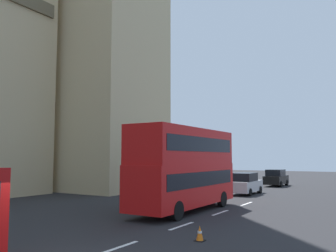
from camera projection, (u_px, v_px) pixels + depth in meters
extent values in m
cube|color=silver|center=(118.00, 248.00, 12.36)|extent=(2.20, 0.16, 0.01)
cube|color=silver|center=(182.00, 226.00, 16.27)|extent=(2.20, 0.16, 0.01)
cube|color=silver|center=(220.00, 213.00, 20.18)|extent=(2.20, 0.16, 0.01)
cube|color=silver|center=(247.00, 204.00, 24.09)|extent=(2.20, 0.16, 0.01)
cube|color=red|center=(185.00, 184.00, 20.87)|extent=(9.20, 2.50, 2.40)
cube|color=black|center=(185.00, 178.00, 20.90)|extent=(8.28, 2.54, 0.84)
cube|color=red|center=(185.00, 147.00, 21.07)|extent=(9.01, 2.50, 2.10)
cube|color=black|center=(185.00, 145.00, 21.08)|extent=(8.28, 2.54, 0.84)
cylinder|color=black|center=(222.00, 199.00, 22.69)|extent=(1.00, 0.30, 1.00)
cylinder|color=black|center=(177.00, 211.00, 17.68)|extent=(1.00, 0.30, 1.00)
cube|color=#B7B7BC|center=(245.00, 186.00, 30.57)|extent=(4.40, 1.80, 0.90)
cube|color=black|center=(244.00, 177.00, 30.47)|extent=(2.46, 1.66, 0.70)
cylinder|color=black|center=(259.00, 190.00, 31.31)|extent=(0.64, 0.30, 0.64)
cylinder|color=black|center=(249.00, 192.00, 28.92)|extent=(0.64, 0.30, 0.64)
cube|color=black|center=(276.00, 180.00, 39.35)|extent=(4.40, 1.80, 0.90)
cube|color=black|center=(275.00, 173.00, 39.25)|extent=(2.46, 1.66, 0.70)
cylinder|color=black|center=(287.00, 183.00, 40.09)|extent=(0.64, 0.30, 0.64)
cylinder|color=black|center=(280.00, 184.00, 37.70)|extent=(0.64, 0.30, 0.64)
cube|color=black|center=(200.00, 241.00, 13.37)|extent=(0.36, 0.36, 0.03)
cone|color=orange|center=(200.00, 233.00, 13.39)|extent=(0.28, 0.28, 0.55)
cylinder|color=white|center=(200.00, 232.00, 13.40)|extent=(0.17, 0.17, 0.08)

